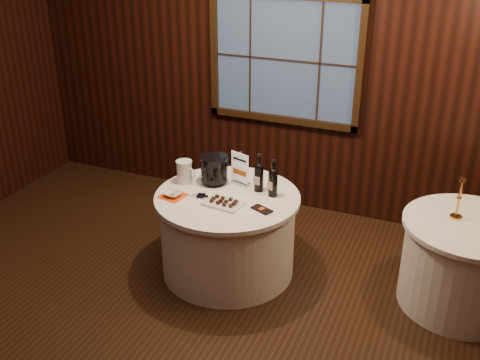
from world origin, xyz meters
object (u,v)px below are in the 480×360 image
at_px(side_table, 464,264).
at_px(brass_candlestick, 458,204).
at_px(ice_bucket, 214,169).
at_px(chocolate_box, 262,209).
at_px(port_bottle_right, 273,180).
at_px(cracker_bowl, 173,194).
at_px(port_bottle_left, 259,175).
at_px(main_table, 228,233).
at_px(chocolate_plate, 224,203).
at_px(grape_bunch, 201,196).
at_px(sign_stand, 241,173).
at_px(glass_pitcher, 185,172).

height_order(side_table, brass_candlestick, brass_candlestick).
relative_size(ice_bucket, chocolate_box, 1.47).
relative_size(port_bottle_right, ice_bucket, 1.29).
bearing_deg(cracker_bowl, port_bottle_left, 31.45).
relative_size(main_table, cracker_bowl, 8.48).
height_order(main_table, chocolate_box, chocolate_box).
height_order(main_table, cracker_bowl, cracker_bowl).
relative_size(chocolate_plate, chocolate_box, 1.95).
bearing_deg(ice_bucket, chocolate_box, -28.51).
bearing_deg(chocolate_box, port_bottle_left, 138.09).
bearing_deg(side_table, chocolate_box, -164.93).
height_order(cracker_bowl, brass_candlestick, brass_candlestick).
relative_size(port_bottle_right, grape_bunch, 2.04).
height_order(main_table, ice_bucket, ice_bucket).
xyz_separation_m(side_table, port_bottle_right, (-1.63, -0.15, 0.53)).
height_order(sign_stand, chocolate_box, sign_stand).
xyz_separation_m(sign_stand, grape_bunch, (-0.20, -0.39, -0.09)).
relative_size(ice_bucket, brass_candlestick, 0.75).
bearing_deg(cracker_bowl, glass_pitcher, 96.84).
relative_size(main_table, port_bottle_right, 3.76).
distance_m(main_table, ice_bucket, 0.59).
bearing_deg(brass_candlestick, ice_bucket, -175.23).
bearing_deg(brass_candlestick, sign_stand, -177.04).
bearing_deg(side_table, main_table, -171.47).
distance_m(port_bottle_left, grape_bunch, 0.54).
bearing_deg(port_bottle_left, main_table, -130.78).
bearing_deg(chocolate_box, ice_bucket, 174.36).
bearing_deg(side_table, glass_pitcher, -175.15).
relative_size(side_table, glass_pitcher, 5.06).
distance_m(chocolate_plate, cracker_bowl, 0.47).
bearing_deg(chocolate_plate, port_bottle_right, 44.65).
bearing_deg(main_table, ice_bucket, 139.37).
bearing_deg(glass_pitcher, port_bottle_left, 19.59).
distance_m(side_table, sign_stand, 2.04).
xyz_separation_m(sign_stand, glass_pitcher, (-0.48, -0.17, -0.00)).
bearing_deg(sign_stand, glass_pitcher, -142.33).
height_order(ice_bucket, glass_pitcher, ice_bucket).
xyz_separation_m(port_bottle_right, grape_bunch, (-0.55, -0.28, -0.13)).
bearing_deg(grape_bunch, port_bottle_left, 39.24).
distance_m(sign_stand, grape_bunch, 0.45).
relative_size(port_bottle_left, ice_bucket, 1.32).
distance_m(sign_stand, port_bottle_right, 0.37).
height_order(main_table, sign_stand, sign_stand).
bearing_deg(chocolate_plate, port_bottle_left, 64.58).
distance_m(chocolate_plate, brass_candlestick, 1.90).
bearing_deg(glass_pitcher, side_table, 15.42).
xyz_separation_m(ice_bucket, chocolate_plate, (0.25, -0.35, -0.12)).
xyz_separation_m(chocolate_box, glass_pitcher, (-0.84, 0.23, 0.10)).
relative_size(port_bottle_left, cracker_bowl, 2.31).
height_order(chocolate_box, cracker_bowl, cracker_bowl).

